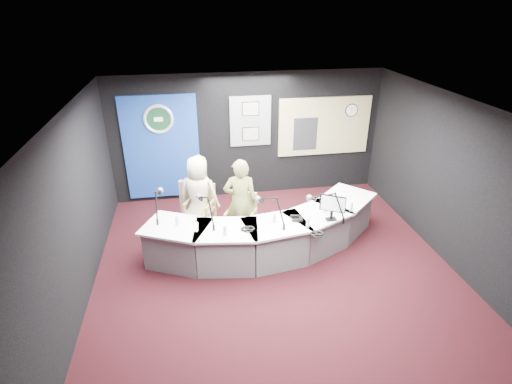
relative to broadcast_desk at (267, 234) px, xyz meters
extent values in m
plane|color=black|center=(0.05, -0.55, -0.38)|extent=(6.00, 6.00, 0.00)
cube|color=silver|center=(0.05, -0.55, 2.42)|extent=(6.00, 6.00, 0.02)
cube|color=black|center=(0.05, 2.45, 1.02)|extent=(6.00, 0.02, 2.80)
cube|color=black|center=(0.05, -3.55, 1.02)|extent=(6.00, 0.02, 2.80)
cube|color=black|center=(-2.95, -0.55, 1.02)|extent=(0.02, 6.00, 2.80)
cube|color=black|center=(3.05, -0.55, 1.02)|extent=(0.02, 6.00, 2.80)
cube|color=navy|center=(-1.85, 2.42, 0.88)|extent=(1.60, 0.05, 2.30)
torus|color=silver|center=(-1.85, 2.38, 1.52)|extent=(0.63, 0.07, 0.63)
cylinder|color=#0E331C|center=(-1.85, 2.38, 1.52)|extent=(0.48, 0.01, 0.48)
cube|color=slate|center=(0.10, 2.42, 1.38)|extent=(0.90, 0.04, 1.10)
cube|color=gray|center=(0.10, 2.39, 1.65)|extent=(0.34, 0.02, 0.27)
cube|color=gray|center=(0.10, 2.39, 1.09)|extent=(0.34, 0.02, 0.27)
cube|color=tan|center=(1.80, 2.42, 1.18)|extent=(2.12, 0.06, 1.32)
cube|color=beige|center=(1.80, 2.41, 1.18)|extent=(2.00, 0.02, 1.20)
cube|color=black|center=(1.35, 2.39, 1.03)|extent=(0.55, 0.02, 0.75)
cylinder|color=white|center=(2.40, 2.39, 1.52)|extent=(0.28, 0.01, 0.28)
cube|color=#6B645A|center=(-1.28, 1.16, 0.24)|extent=(0.49, 0.32, 0.70)
imported|color=beige|center=(-1.14, 0.93, 0.41)|extent=(0.89, 0.73, 1.57)
imported|color=olive|center=(-0.41, 0.41, 0.46)|extent=(0.66, 0.48, 1.67)
cube|color=black|center=(1.06, -0.33, 0.70)|extent=(0.43, 0.26, 0.33)
cube|color=black|center=(0.48, -0.25, 0.40)|extent=(0.21, 0.18, 0.04)
torus|color=black|center=(0.67, -0.75, 0.39)|extent=(0.23, 0.23, 0.04)
torus|color=black|center=(-0.40, -0.41, 0.39)|extent=(0.21, 0.21, 0.04)
cube|color=white|center=(-1.31, -0.18, 0.38)|extent=(0.23, 0.31, 0.00)
cube|color=white|center=(-0.65, -0.29, 0.38)|extent=(0.28, 0.32, 0.00)
camera|label=1|loc=(-1.22, -5.97, 3.84)|focal=28.00mm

